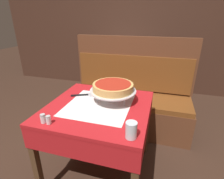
# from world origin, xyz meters

# --- Properties ---
(ground_plane) EXTENTS (14.00, 14.00, 0.00)m
(ground_plane) POSITION_xyz_m (0.00, 0.00, 0.00)
(ground_plane) COLOR #382319
(dining_table_front) EXTENTS (0.86, 0.86, 0.73)m
(dining_table_front) POSITION_xyz_m (0.00, 0.00, 0.62)
(dining_table_front) COLOR red
(dining_table_front) RESTS_ON ground_plane
(dining_table_rear) EXTENTS (0.80, 0.80, 0.74)m
(dining_table_rear) POSITION_xyz_m (-0.24, 1.74, 0.62)
(dining_table_rear) COLOR beige
(dining_table_rear) RESTS_ON ground_plane
(booth_bench) EXTENTS (1.59, 0.54, 1.21)m
(booth_bench) POSITION_xyz_m (0.11, 0.86, 0.34)
(booth_bench) COLOR brown
(booth_bench) RESTS_ON ground_plane
(back_wall_panel) EXTENTS (6.00, 0.04, 2.40)m
(back_wall_panel) POSITION_xyz_m (0.00, 2.34, 1.20)
(back_wall_panel) COLOR #3D2319
(back_wall_panel) RESTS_ON ground_plane
(pizza_pan_stand) EXTENTS (0.41, 0.41, 0.11)m
(pizza_pan_stand) POSITION_xyz_m (0.10, 0.11, 0.83)
(pizza_pan_stand) COLOR #ADADB2
(pizza_pan_stand) RESTS_ON dining_table_front
(deep_dish_pizza) EXTENTS (0.35, 0.35, 0.06)m
(deep_dish_pizza) POSITION_xyz_m (0.10, 0.11, 0.87)
(deep_dish_pizza) COLOR tan
(deep_dish_pizza) RESTS_ON pizza_pan_stand
(pizza_server) EXTENTS (0.26, 0.16, 0.01)m
(pizza_server) POSITION_xyz_m (-0.19, 0.16, 0.74)
(pizza_server) COLOR #BCBCC1
(pizza_server) RESTS_ON dining_table_front
(water_glass_near) EXTENTS (0.07, 0.07, 0.11)m
(water_glass_near) POSITION_xyz_m (0.35, -0.35, 0.79)
(water_glass_near) COLOR silver
(water_glass_near) RESTS_ON dining_table_front
(salt_shaker) EXTENTS (0.04, 0.04, 0.07)m
(salt_shaker) POSITION_xyz_m (-0.28, -0.36, 0.77)
(salt_shaker) COLOR silver
(salt_shaker) RESTS_ON dining_table_front
(pepper_shaker) EXTENTS (0.03, 0.03, 0.06)m
(pepper_shaker) POSITION_xyz_m (-0.24, -0.36, 0.76)
(pepper_shaker) COLOR silver
(pepper_shaker) RESTS_ON dining_table_front
(condiment_caddy) EXTENTS (0.14, 0.14, 0.16)m
(condiment_caddy) POSITION_xyz_m (-0.21, 1.73, 0.78)
(condiment_caddy) COLOR black
(condiment_caddy) RESTS_ON dining_table_rear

